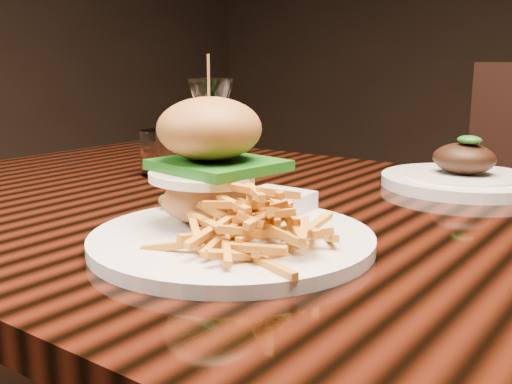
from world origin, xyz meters
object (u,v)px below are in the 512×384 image
Objects in this scene: dining_table at (339,272)px; burger_plate at (228,198)px; wine_glass at (211,112)px; far_dish at (463,177)px.

burger_plate is at bearing -104.61° from dining_table.
wine_glass is at bearing -172.03° from dining_table.
dining_table is 0.32m from far_dish.
wine_glass reaches higher than dining_table.
dining_table is at bearing 96.13° from burger_plate.
wine_glass is (-0.15, 0.15, 0.08)m from burger_plate.
burger_plate is 1.78× the size of wine_glass.
far_dish reaches higher than dining_table.
burger_plate is 0.23m from wine_glass.
far_dish is at bearing 50.25° from wine_glass.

